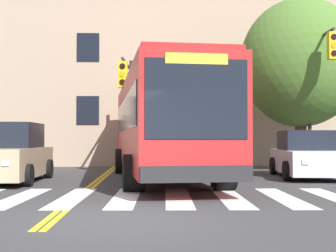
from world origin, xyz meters
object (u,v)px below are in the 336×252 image
Objects in this scene: traffic_light_overhead at (128,94)px; city_bus at (161,122)px; car_tan_near_lane at (10,155)px; car_navy_behind_bus at (174,149)px; car_white_far_lane at (306,156)px; street_tree_curbside_large at (300,63)px; traffic_light_near_corner at (318,77)px.

city_bus is at bearing -67.56° from traffic_light_overhead.
traffic_light_overhead reaches higher than city_bus.
city_bus is at bearing 11.12° from car_tan_near_lane.
car_tan_near_lane is at bearing -122.06° from car_navy_behind_bus.
street_tree_curbside_large is at bearing 74.74° from car_white_far_lane.
car_tan_near_lane is at bearing -168.88° from city_bus.
street_tree_curbside_large is at bearing 23.01° from car_tan_near_lane.
street_tree_curbside_large reaches higher than car_tan_near_lane.
traffic_light_overhead is (3.58, 4.14, 2.39)m from car_tan_near_lane.
car_tan_near_lane is 0.64× the size of street_tree_curbside_large.
traffic_light_near_corner reaches higher than city_bus.
street_tree_curbside_large reaches higher than traffic_light_near_corner.
traffic_light_overhead is at bearing -175.88° from street_tree_curbside_large.
car_navy_behind_bus is 7.91m from street_tree_curbside_large.
car_tan_near_lane is at bearing -164.83° from traffic_light_near_corner.
traffic_light_near_corner is at bearing 18.22° from city_bus.
car_white_far_lane is 0.64× the size of street_tree_curbside_large.
street_tree_curbside_large is (11.01, 4.68, 3.81)m from car_tan_near_lane.
city_bus is 5.35m from car_white_far_lane.
traffic_light_near_corner reaches higher than car_tan_near_lane.
car_navy_behind_bus is at bearing 66.67° from traffic_light_overhead.
city_bus reaches higher than car_white_far_lane.
traffic_light_near_corner reaches higher than car_navy_behind_bus.
traffic_light_near_corner is at bearing 15.17° from car_tan_near_lane.
traffic_light_overhead is at bearing 49.17° from car_tan_near_lane.
traffic_light_near_corner is at bearing 57.31° from car_white_far_lane.
street_tree_curbside_large is at bearing -40.64° from car_navy_behind_bus.
car_tan_near_lane is 10.19m from car_white_far_lane.
city_bus is at bearing -95.99° from car_navy_behind_bus.
car_tan_near_lane reaches higher than car_navy_behind_bus.
car_navy_behind_bus is at bearing 139.36° from street_tree_curbside_large.
street_tree_curbside_large reaches higher than car_white_far_lane.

